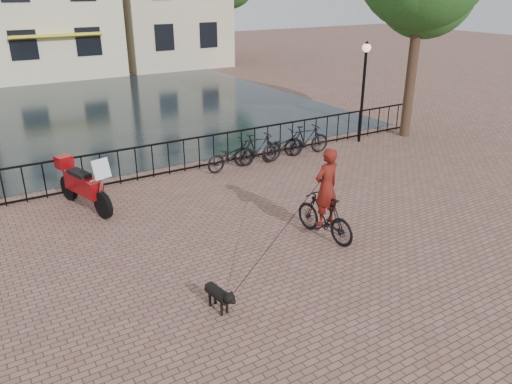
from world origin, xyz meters
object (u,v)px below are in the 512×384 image
cyclist (326,199)px  motorcycle (83,180)px  dog (218,297)px  lamp_post (364,75)px

cyclist → motorcycle: cyclist is taller
cyclist → dog: 3.55m
lamp_post → motorcycle: bearing=-175.3°
lamp_post → dog: lamp_post is taller
motorcycle → dog: bearing=-96.7°
cyclist → dog: (-3.28, -1.17, -0.67)m
cyclist → motorcycle: 6.07m
dog → lamp_post: bearing=26.2°
lamp_post → motorcycle: 10.12m
dog → motorcycle: size_ratio=0.36×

